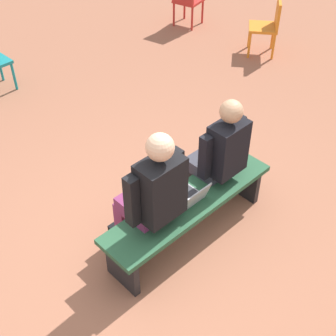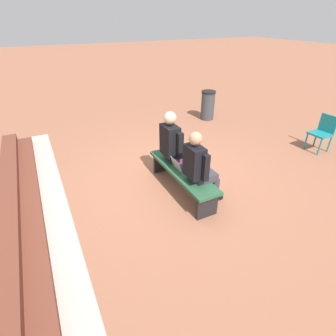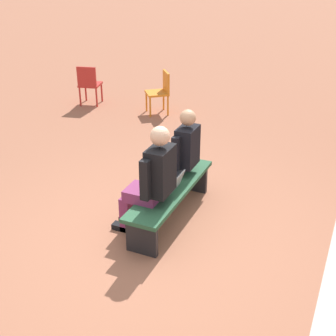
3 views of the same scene
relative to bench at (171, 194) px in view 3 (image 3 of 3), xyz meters
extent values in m
plane|color=#9E6047|center=(0.36, 0.03, -0.35)|extent=(60.00, 60.00, 0.00)
cube|color=#285638|center=(0.00, 0.00, 0.07)|extent=(1.80, 0.44, 0.05)
cube|color=black|center=(-0.80, 0.00, -0.15)|extent=(0.06, 0.37, 0.40)
cube|color=black|center=(0.80, 0.00, -0.15)|extent=(0.06, 0.37, 0.40)
cube|color=#383842|center=(-0.43, -0.16, 0.15)|extent=(0.31, 0.37, 0.13)
cube|color=#383842|center=(-0.51, -0.35, -0.13)|extent=(0.10, 0.11, 0.45)
cube|color=black|center=(-0.51, -0.40, -0.32)|extent=(0.10, 0.22, 0.06)
cube|color=#383842|center=(-0.35, -0.35, -0.13)|extent=(0.10, 0.11, 0.45)
cube|color=black|center=(-0.35, -0.40, -0.32)|extent=(0.10, 0.22, 0.06)
cube|color=black|center=(-0.43, 0.04, 0.47)|extent=(0.35, 0.22, 0.52)
cube|color=navy|center=(-0.43, -0.08, 0.44)|extent=(0.05, 0.01, 0.31)
cube|color=black|center=(-0.65, -0.03, 0.46)|extent=(0.08, 0.09, 0.44)
cube|color=black|center=(-0.21, -0.03, 0.46)|extent=(0.08, 0.09, 0.44)
sphere|color=tan|center=(-0.43, 0.04, 0.86)|extent=(0.20, 0.20, 0.20)
cube|color=#7F2D5B|center=(0.39, -0.18, 0.16)|extent=(0.34, 0.40, 0.14)
cube|color=#7F2D5B|center=(0.30, -0.38, -0.13)|extent=(0.11, 0.12, 0.45)
cube|color=black|center=(0.30, -0.44, -0.32)|extent=(0.11, 0.24, 0.07)
cube|color=#7F2D5B|center=(0.48, -0.38, -0.13)|extent=(0.11, 0.12, 0.45)
cube|color=black|center=(0.48, -0.44, -0.32)|extent=(0.11, 0.24, 0.07)
cube|color=black|center=(0.39, 0.04, 0.51)|extent=(0.38, 0.24, 0.56)
cube|color=black|center=(0.15, -0.03, 0.49)|extent=(0.09, 0.10, 0.48)
cube|color=black|center=(0.63, -0.03, 0.49)|extent=(0.09, 0.10, 0.48)
sphere|color=#DBAD89|center=(0.39, 0.04, 0.92)|extent=(0.22, 0.22, 0.22)
cube|color=#9EA0A5|center=(0.03, -0.04, 0.11)|extent=(0.32, 0.22, 0.02)
cube|color=#2D2D33|center=(0.03, -0.05, 0.12)|extent=(0.29, 0.15, 0.00)
cube|color=#9EA0A5|center=(0.03, 0.10, 0.21)|extent=(0.32, 0.07, 0.19)
cube|color=#33519E|center=(0.03, 0.09, 0.21)|extent=(0.28, 0.06, 0.17)
cube|color=orange|center=(-3.50, -1.84, 0.07)|extent=(0.59, 0.59, 0.04)
cube|color=orange|center=(-3.62, -1.70, 0.29)|extent=(0.34, 0.28, 0.40)
cylinder|color=orange|center=(-3.53, -2.10, -0.15)|extent=(0.04, 0.04, 0.40)
cylinder|color=orange|center=(-3.25, -1.87, -0.15)|extent=(0.04, 0.04, 0.40)
cylinder|color=orange|center=(-3.76, -1.82, -0.15)|extent=(0.04, 0.04, 0.40)
cylinder|color=orange|center=(-3.47, -1.59, -0.15)|extent=(0.04, 0.04, 0.40)
cube|color=red|center=(-3.47, -3.38, 0.07)|extent=(0.51, 0.51, 0.04)
cube|color=red|center=(-3.29, -3.34, 0.29)|extent=(0.14, 0.40, 0.40)
cylinder|color=red|center=(-3.69, -3.25, -0.15)|extent=(0.04, 0.04, 0.40)
cylinder|color=red|center=(-3.60, -3.60, -0.15)|extent=(0.04, 0.04, 0.40)
cylinder|color=red|center=(-3.34, -3.16, -0.15)|extent=(0.04, 0.04, 0.40)
cylinder|color=red|center=(-3.25, -3.51, -0.15)|extent=(0.04, 0.04, 0.40)
camera|label=1|loc=(2.22, 2.03, 3.03)|focal=50.00mm
camera|label=2|loc=(-3.41, 2.03, 2.43)|focal=28.00mm
camera|label=3|loc=(4.62, 2.03, 2.86)|focal=50.00mm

